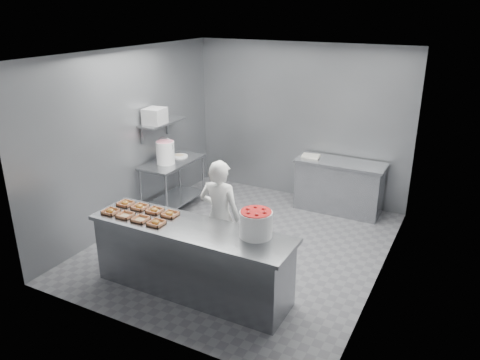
% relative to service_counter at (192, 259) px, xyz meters
% --- Properties ---
extents(floor, '(4.50, 4.50, 0.00)m').
position_rel_service_counter_xyz_m(floor, '(0.00, 1.35, -0.45)').
color(floor, '#4C4C51').
rests_on(floor, ground).
extents(ceiling, '(4.50, 4.50, 0.00)m').
position_rel_service_counter_xyz_m(ceiling, '(0.00, 1.35, 2.35)').
color(ceiling, white).
rests_on(ceiling, wall_back).
extents(wall_back, '(4.00, 0.04, 2.80)m').
position_rel_service_counter_xyz_m(wall_back, '(0.00, 3.60, 0.95)').
color(wall_back, slate).
rests_on(wall_back, ground).
extents(wall_left, '(0.04, 4.50, 2.80)m').
position_rel_service_counter_xyz_m(wall_left, '(-2.00, 1.35, 0.95)').
color(wall_left, slate).
rests_on(wall_left, ground).
extents(wall_right, '(0.04, 4.50, 2.80)m').
position_rel_service_counter_xyz_m(wall_right, '(2.00, 1.35, 0.95)').
color(wall_right, slate).
rests_on(wall_right, ground).
extents(service_counter, '(2.60, 0.70, 0.90)m').
position_rel_service_counter_xyz_m(service_counter, '(0.00, 0.00, 0.00)').
color(service_counter, slate).
rests_on(service_counter, ground).
extents(prep_table, '(0.60, 1.20, 0.90)m').
position_rel_service_counter_xyz_m(prep_table, '(-1.65, 1.95, 0.14)').
color(prep_table, slate).
rests_on(prep_table, ground).
extents(back_counter, '(1.50, 0.60, 0.90)m').
position_rel_service_counter_xyz_m(back_counter, '(0.90, 3.25, -0.00)').
color(back_counter, slate).
rests_on(back_counter, ground).
extents(wall_shelf, '(0.35, 0.90, 0.03)m').
position_rel_service_counter_xyz_m(wall_shelf, '(-1.82, 1.95, 1.10)').
color(wall_shelf, slate).
rests_on(wall_shelf, wall_left).
extents(tray_0, '(0.19, 0.18, 0.06)m').
position_rel_service_counter_xyz_m(tray_0, '(-1.12, -0.14, 0.47)').
color(tray_0, tan).
rests_on(tray_0, service_counter).
extents(tray_1, '(0.19, 0.18, 0.04)m').
position_rel_service_counter_xyz_m(tray_1, '(-0.87, -0.14, 0.47)').
color(tray_1, tan).
rests_on(tray_1, service_counter).
extents(tray_2, '(0.19, 0.18, 0.04)m').
position_rel_service_counter_xyz_m(tray_2, '(-0.63, -0.14, 0.47)').
color(tray_2, tan).
rests_on(tray_2, service_counter).
extents(tray_3, '(0.19, 0.18, 0.06)m').
position_rel_service_counter_xyz_m(tray_3, '(-0.40, -0.14, 0.47)').
color(tray_3, tan).
rests_on(tray_3, service_counter).
extents(tray_4, '(0.19, 0.18, 0.06)m').
position_rel_service_counter_xyz_m(tray_4, '(-1.12, 0.14, 0.47)').
color(tray_4, tan).
rests_on(tray_4, service_counter).
extents(tray_5, '(0.19, 0.18, 0.06)m').
position_rel_service_counter_xyz_m(tray_5, '(-0.88, 0.14, 0.47)').
color(tray_5, tan).
rests_on(tray_5, service_counter).
extents(tray_6, '(0.19, 0.18, 0.06)m').
position_rel_service_counter_xyz_m(tray_6, '(-0.64, 0.14, 0.47)').
color(tray_6, tan).
rests_on(tray_6, service_counter).
extents(tray_7, '(0.19, 0.18, 0.06)m').
position_rel_service_counter_xyz_m(tray_7, '(-0.40, 0.14, 0.47)').
color(tray_7, tan).
rests_on(tray_7, service_counter).
extents(worker, '(0.59, 0.42, 1.55)m').
position_rel_service_counter_xyz_m(worker, '(0.04, 0.65, 0.32)').
color(worker, white).
rests_on(worker, ground).
extents(strawberry_tub, '(0.38, 0.38, 0.31)m').
position_rel_service_counter_xyz_m(strawberry_tub, '(0.80, 0.15, 0.61)').
color(strawberry_tub, white).
rests_on(strawberry_tub, service_counter).
extents(glaze_bucket, '(0.32, 0.30, 0.46)m').
position_rel_service_counter_xyz_m(glaze_bucket, '(-1.66, 1.79, 0.65)').
color(glaze_bucket, white).
rests_on(glaze_bucket, prep_table).
extents(bucket_lid, '(0.37, 0.37, 0.02)m').
position_rel_service_counter_xyz_m(bucket_lid, '(-1.67, 2.20, 0.46)').
color(bucket_lid, white).
rests_on(bucket_lid, prep_table).
extents(rag, '(0.16, 0.14, 0.02)m').
position_rel_service_counter_xyz_m(rag, '(-1.70, 2.22, 0.46)').
color(rag, '#CCB28C').
rests_on(rag, prep_table).
extents(appliance, '(0.33, 0.37, 0.26)m').
position_rel_service_counter_xyz_m(appliance, '(-1.82, 1.78, 1.24)').
color(appliance, gray).
rests_on(appliance, wall_shelf).
extents(paper_stack, '(0.32, 0.25, 0.04)m').
position_rel_service_counter_xyz_m(paper_stack, '(0.36, 3.25, 0.46)').
color(paper_stack, silver).
rests_on(paper_stack, back_counter).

